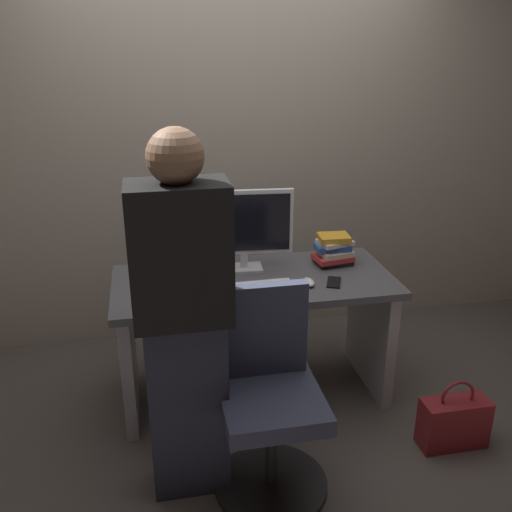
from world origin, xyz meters
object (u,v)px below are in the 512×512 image
at_px(cell_phone, 334,282).
at_px(monitor, 244,226).
at_px(handbag, 454,422).
at_px(cup_near_keyboard, 168,284).
at_px(office_chair, 269,402).
at_px(book_stack, 334,250).
at_px(mouse, 308,282).
at_px(keyboard, 252,288).
at_px(person_at_desk, 184,322).
at_px(desk, 254,315).

bearing_deg(cell_phone, monitor, 169.21).
bearing_deg(handbag, cup_near_keyboard, 158.19).
xyz_separation_m(office_chair, book_stack, (0.55, 0.81, 0.38)).
distance_m(mouse, cup_near_keyboard, 0.73).
bearing_deg(book_stack, handbag, -61.33).
bearing_deg(mouse, keyboard, 179.18).
relative_size(person_at_desk, cell_phone, 11.38).
height_order(person_at_desk, handbag, person_at_desk).
height_order(monitor, cell_phone, monitor).
distance_m(office_chair, mouse, 0.71).
bearing_deg(keyboard, handbag, -28.84).
xyz_separation_m(keyboard, book_stack, (0.52, 0.26, 0.07)).
bearing_deg(monitor, cell_phone, -32.55).
bearing_deg(book_stack, cell_phone, -107.52).
relative_size(office_chair, cup_near_keyboard, 10.11).
bearing_deg(keyboard, cell_phone, -1.26).
bearing_deg(desk, person_at_desk, -123.60).
xyz_separation_m(person_at_desk, cup_near_keyboard, (-0.04, 0.54, -0.07)).
xyz_separation_m(monitor, handbag, (0.93, -0.77, -0.85)).
distance_m(person_at_desk, monitor, 0.88).
bearing_deg(cup_near_keyboard, office_chair, -56.35).
bearing_deg(book_stack, keyboard, -154.00).
xyz_separation_m(keyboard, cup_near_keyboard, (-0.42, 0.04, 0.04)).
height_order(keyboard, cup_near_keyboard, cup_near_keyboard).
xyz_separation_m(mouse, cell_phone, (0.14, 0.00, -0.01)).
relative_size(person_at_desk, keyboard, 3.81).
relative_size(office_chair, handbag, 2.49).
xyz_separation_m(person_at_desk, handbag, (1.32, -0.00, -0.70)).
bearing_deg(monitor, keyboard, -91.95).
xyz_separation_m(book_stack, handbag, (0.41, -0.76, -0.67)).
relative_size(desk, book_stack, 6.52).
xyz_separation_m(monitor, book_stack, (0.51, -0.02, -0.18)).
height_order(desk, book_stack, book_stack).
distance_m(desk, cup_near_keyboard, 0.54).
xyz_separation_m(keyboard, cell_phone, (0.44, -0.00, -0.01)).
relative_size(person_at_desk, handbag, 4.34).
bearing_deg(monitor, person_at_desk, -116.89).
relative_size(desk, cup_near_keyboard, 16.19).
height_order(cup_near_keyboard, cell_phone, cup_near_keyboard).
distance_m(book_stack, handbag, 1.09).
height_order(office_chair, keyboard, office_chair).
distance_m(book_stack, cell_phone, 0.28).
xyz_separation_m(office_chair, cell_phone, (0.47, 0.55, 0.30)).
xyz_separation_m(desk, handbag, (0.90, -0.64, -0.37)).
bearing_deg(handbag, keyboard, 151.90).
xyz_separation_m(cup_near_keyboard, book_stack, (0.95, 0.21, 0.03)).
relative_size(desk, keyboard, 3.50).
relative_size(monitor, cell_phone, 3.75).
bearing_deg(handbag, mouse, 142.00).
bearing_deg(handbag, desk, 144.69).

